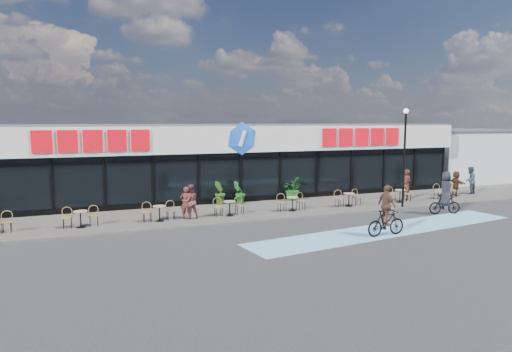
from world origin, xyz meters
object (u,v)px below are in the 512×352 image
(potted_plant_left, at_px, (239,192))
(pedestrian_a, at_px, (406,184))
(potted_plant_right, at_px, (292,189))
(patron_left, at_px, (186,203))
(cyclist_b, at_px, (445,196))
(pedestrian_b, at_px, (456,183))
(pedestrian_c, at_px, (470,180))
(patron_right, at_px, (190,201))
(potted_plant_mid, at_px, (220,192))
(cyclist_a, at_px, (386,216))
(lamp_post, at_px, (405,149))

(potted_plant_left, xyz_separation_m, pedestrian_a, (9.83, -2.27, 0.26))
(potted_plant_right, height_order, patron_left, patron_left)
(pedestrian_a, distance_m, cyclist_b, 3.97)
(pedestrian_b, bearing_deg, pedestrian_c, -67.14)
(patron_right, bearing_deg, potted_plant_left, -148.04)
(pedestrian_b, xyz_separation_m, pedestrian_c, (1.37, 0.21, 0.10))
(potted_plant_mid, bearing_deg, patron_left, -129.91)
(cyclist_a, bearing_deg, pedestrian_b, 32.46)
(patron_right, height_order, pedestrian_a, pedestrian_a)
(potted_plant_left, bearing_deg, potted_plant_right, 0.66)
(pedestrian_c, bearing_deg, patron_right, -17.07)
(potted_plant_left, bearing_deg, potted_plant_mid, 166.04)
(potted_plant_left, distance_m, patron_right, 4.56)
(potted_plant_left, relative_size, potted_plant_mid, 0.96)
(lamp_post, height_order, patron_left, lamp_post)
(pedestrian_a, bearing_deg, pedestrian_b, 85.64)
(pedestrian_c, bearing_deg, pedestrian_b, -10.83)
(potted_plant_mid, xyz_separation_m, patron_right, (-2.46, -3.16, 0.16))
(potted_plant_mid, distance_m, potted_plant_right, 4.38)
(potted_plant_right, xyz_separation_m, pedestrian_a, (6.50, -2.31, 0.23))
(lamp_post, bearing_deg, pedestrian_c, 16.75)
(patron_right, bearing_deg, lamp_post, 166.23)
(potted_plant_right, bearing_deg, pedestrian_c, -9.98)
(potted_plant_left, bearing_deg, pedestrian_a, -13.01)
(potted_plant_left, xyz_separation_m, cyclist_a, (3.43, -8.81, 0.10))
(pedestrian_c, bearing_deg, potted_plant_mid, -27.79)
(patron_right, distance_m, cyclist_b, 13.03)
(potted_plant_mid, xyz_separation_m, potted_plant_right, (4.37, -0.22, 0.00))
(cyclist_a, bearing_deg, pedestrian_a, 45.61)
(patron_right, relative_size, pedestrian_a, 0.93)
(pedestrian_a, xyz_separation_m, pedestrian_c, (5.28, 0.23, -0.02))
(potted_plant_mid, relative_size, pedestrian_b, 0.86)
(lamp_post, relative_size, pedestrian_a, 2.96)
(potted_plant_mid, height_order, cyclist_b, cyclist_b)
(potted_plant_mid, height_order, pedestrian_c, pedestrian_c)
(patron_left, bearing_deg, cyclist_a, 159.29)
(pedestrian_b, bearing_deg, potted_plant_mid, 94.35)
(potted_plant_left, height_order, pedestrian_c, pedestrian_c)
(pedestrian_b, relative_size, pedestrian_c, 0.89)
(lamp_post, height_order, pedestrian_b, lamp_post)
(lamp_post, height_order, potted_plant_mid, lamp_post)
(pedestrian_a, distance_m, pedestrian_c, 5.29)
(potted_plant_left, xyz_separation_m, potted_plant_mid, (-1.05, 0.26, 0.03))
(patron_right, relative_size, cyclist_b, 0.75)
(potted_plant_left, distance_m, potted_plant_right, 3.32)
(lamp_post, relative_size, cyclist_b, 2.42)
(pedestrian_a, height_order, pedestrian_b, pedestrian_a)
(cyclist_a, bearing_deg, potted_plant_mid, 116.26)
(cyclist_b, bearing_deg, potted_plant_left, 145.85)
(potted_plant_left, bearing_deg, patron_left, -141.78)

